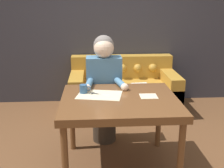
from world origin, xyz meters
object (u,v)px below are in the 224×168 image
scissors (96,94)px  mug (84,89)px  dining_table (119,106)px  couch (123,91)px  person (104,88)px

scissors → mug: mug is taller
scissors → mug: (-0.13, 0.04, 0.04)m
mug → dining_table: bearing=-26.3°
couch → mug: mug is taller
scissors → person: bearing=78.6°
person → scissors: person is taller
person → mug: (-0.22, -0.43, 0.13)m
scissors → couch: bearing=73.7°
dining_table → scissors: (-0.22, 0.13, 0.08)m
scissors → mug: bearing=163.9°
person → scissors: (-0.10, -0.47, 0.09)m
dining_table → couch: couch is taller
person → mug: 0.50m
dining_table → person: (-0.12, 0.60, -0.01)m
scissors → mug: 0.14m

